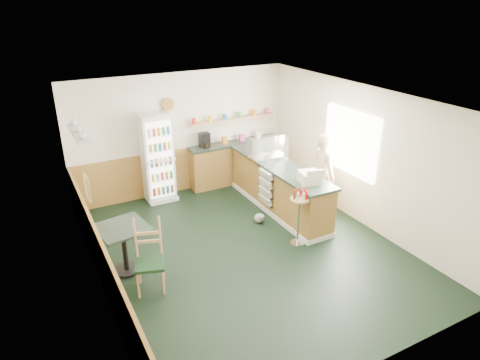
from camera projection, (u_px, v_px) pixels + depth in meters
ground at (247, 250)px, 7.64m from camera, size 6.00×6.00×0.00m
room_envelope at (216, 159)px, 7.53m from camera, size 5.04×6.02×2.72m
service_counter at (279, 189)px, 8.91m from camera, size 0.68×3.01×1.01m
back_counter at (234, 161)px, 10.20m from camera, size 2.24×0.42×1.69m
drinks_fridge at (158, 158)px, 9.18m from camera, size 0.64×0.54×1.94m
display_case at (268, 148)px, 8.97m from camera, size 0.78×0.41×0.44m
cash_register at (310, 177)px, 7.84m from camera, size 0.43×0.45×0.21m
shopkeeper at (323, 174)px, 8.61m from camera, size 0.50×0.63×1.74m
condiment_stand at (299, 209)px, 7.57m from camera, size 0.34×0.34×1.06m
newspaper_rack at (266, 188)px, 8.66m from camera, size 0.09×0.46×0.73m
cafe_table at (124, 240)px, 6.83m from camera, size 0.87×0.87×0.83m
cafe_chair at (147, 253)px, 6.47m from camera, size 0.54×0.54×1.16m
dog_doorstop at (259, 218)px, 8.50m from camera, size 0.19×0.25×0.23m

